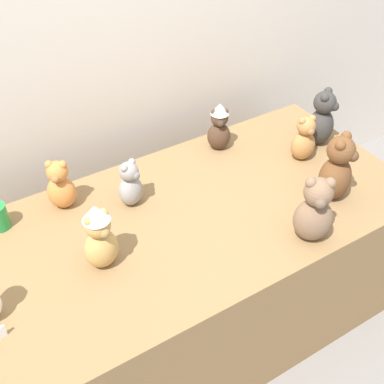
{
  "coord_description": "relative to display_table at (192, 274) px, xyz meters",
  "views": [
    {
      "loc": [
        -0.81,
        -1.05,
        2.16
      ],
      "look_at": [
        0.0,
        0.25,
        0.88
      ],
      "focal_mm": 46.62,
      "sensor_mm": 36.0,
      "label": 1
    }
  ],
  "objects": [
    {
      "name": "ground_plane",
      "position": [
        0.0,
        -0.25,
        -0.38
      ],
      "size": [
        10.0,
        10.0,
        0.0
      ],
      "primitive_type": "plane",
      "color": "gray"
    },
    {
      "name": "wall_back",
      "position": [
        0.0,
        0.72,
        0.92
      ],
      "size": [
        7.0,
        0.08,
        2.6
      ],
      "primitive_type": "cube",
      "color": "silver",
      "rests_on": "ground_plane"
    },
    {
      "name": "display_table",
      "position": [
        0.0,
        0.0,
        0.0
      ],
      "size": [
        1.93,
        0.94,
        0.76
      ],
      "primitive_type": "cube",
      "color": "olive",
      "rests_on": "ground_plane"
    },
    {
      "name": "teddy_bear_charcoal",
      "position": [
        0.81,
        0.12,
        0.51
      ],
      "size": [
        0.19,
        0.18,
        0.29
      ],
      "rotation": [
        0.0,
        0.0,
        0.57
      ],
      "color": "#383533",
      "rests_on": "display_table"
    },
    {
      "name": "teddy_bear_mocha",
      "position": [
        0.32,
        -0.36,
        0.52
      ],
      "size": [
        0.2,
        0.19,
        0.3
      ],
      "rotation": [
        0.0,
        0.0,
        -0.59
      ],
      "color": "#7F6047",
      "rests_on": "display_table"
    },
    {
      "name": "teddy_bear_honey",
      "position": [
        -0.42,
        -0.06,
        0.52
      ],
      "size": [
        0.15,
        0.13,
        0.29
      ],
      "rotation": [
        0.0,
        0.0,
        0.2
      ],
      "color": "tan",
      "rests_on": "display_table"
    },
    {
      "name": "teddy_bear_chestnut",
      "position": [
        0.58,
        -0.22,
        0.52
      ],
      "size": [
        0.2,
        0.19,
        0.31
      ],
      "rotation": [
        0.0,
        0.0,
        0.46
      ],
      "color": "brown",
      "rests_on": "display_table"
    },
    {
      "name": "teddy_bear_cocoa",
      "position": [
        0.36,
        0.34,
        0.5
      ],
      "size": [
        0.14,
        0.13,
        0.25
      ],
      "rotation": [
        0.0,
        0.0,
        -0.45
      ],
      "color": "#4C3323",
      "rests_on": "display_table"
    },
    {
      "name": "teddy_bear_caramel",
      "position": [
        0.65,
        0.06,
        0.48
      ],
      "size": [
        0.13,
        0.11,
        0.23
      ],
      "rotation": [
        0.0,
        0.0,
        -0.14
      ],
      "color": "#B27A42",
      "rests_on": "display_table"
    },
    {
      "name": "teddy_bear_ash",
      "position": [
        -0.18,
        0.2,
        0.48
      ],
      "size": [
        0.14,
        0.13,
        0.22
      ],
      "rotation": [
        0.0,
        0.0,
        0.46
      ],
      "color": "gray",
      "rests_on": "display_table"
    },
    {
      "name": "teddy_bear_ginger",
      "position": [
        -0.43,
        0.33,
        0.49
      ],
      "size": [
        0.16,
        0.15,
        0.23
      ],
      "rotation": [
        0.0,
        0.0,
        -0.56
      ],
      "color": "#D17F3D",
      "rests_on": "display_table"
    }
  ]
}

